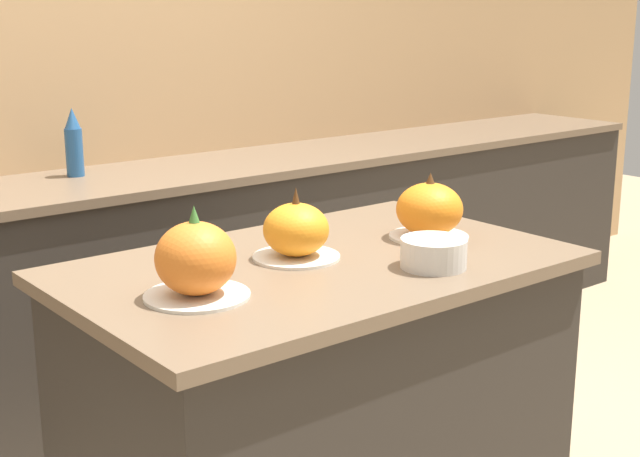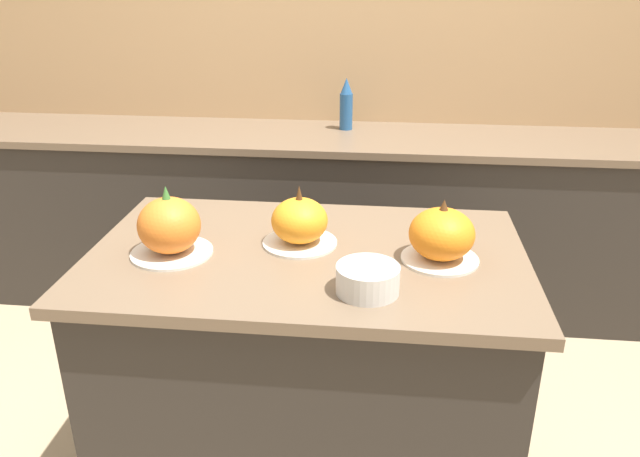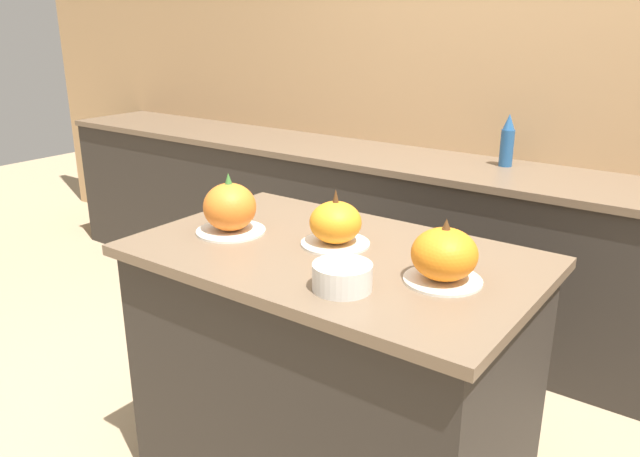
% 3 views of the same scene
% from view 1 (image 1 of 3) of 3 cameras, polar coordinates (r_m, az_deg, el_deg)
% --- Properties ---
extents(wall_back, '(8.00, 0.06, 2.50)m').
position_cam_1_polar(wall_back, '(3.66, -17.15, 8.85)').
color(wall_back, tan).
rests_on(wall_back, ground_plane).
extents(kitchen_island, '(1.28, 0.79, 0.92)m').
position_cam_1_polar(kitchen_island, '(2.43, -0.10, -12.49)').
color(kitchen_island, '#2D2823').
rests_on(kitchen_island, ground_plane).
extents(back_counter, '(6.00, 0.60, 0.91)m').
position_cam_1_polar(back_counter, '(3.52, -14.19, -4.36)').
color(back_counter, '#2D2823').
rests_on(back_counter, ground_plane).
extents(pumpkin_cake_left, '(0.24, 0.24, 0.21)m').
position_cam_1_polar(pumpkin_cake_left, '(1.98, -7.96, -2.08)').
color(pumpkin_cake_left, silver).
rests_on(pumpkin_cake_left, kitchen_island).
extents(pumpkin_cake_center, '(0.23, 0.23, 0.19)m').
position_cam_1_polar(pumpkin_cake_center, '(2.27, -1.54, -0.22)').
color(pumpkin_cake_center, silver).
rests_on(pumpkin_cake_center, kitchen_island).
extents(pumpkin_cake_right, '(0.22, 0.22, 0.18)m').
position_cam_1_polar(pumpkin_cake_right, '(2.48, 7.02, 1.11)').
color(pumpkin_cake_right, silver).
rests_on(pumpkin_cake_right, kitchen_island).
extents(bottle_tall, '(0.07, 0.07, 0.26)m').
position_cam_1_polar(bottle_tall, '(3.50, -15.48, 5.26)').
color(bottle_tall, '#235184').
rests_on(bottle_tall, back_counter).
extents(mixing_bowl, '(0.16, 0.16, 0.07)m').
position_cam_1_polar(mixing_bowl, '(2.21, 7.28, -1.57)').
color(mixing_bowl, beige).
rests_on(mixing_bowl, kitchen_island).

